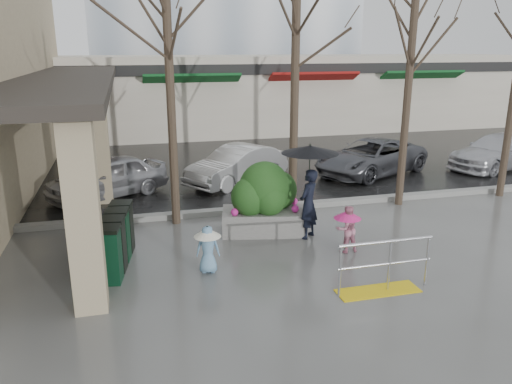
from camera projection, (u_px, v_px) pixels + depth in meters
name	position (u px, v px, depth m)	size (l,w,h in m)	color
ground	(292.00, 272.00, 10.25)	(120.00, 120.00, 0.00)	#51514F
street_asphalt	(178.00, 122.00, 30.68)	(120.00, 36.00, 0.01)	black
curb	(247.00, 210.00, 13.94)	(120.00, 0.30, 0.15)	gray
canopy_slab	(66.00, 74.00, 15.50)	(2.80, 18.00, 0.25)	#2D2823
pillar_front	(83.00, 215.00, 8.35)	(0.55, 0.55, 3.50)	tan
pillar_back	(99.00, 144.00, 14.39)	(0.55, 0.55, 3.50)	tan
storefront_row	(222.00, 94.00, 26.85)	(34.00, 6.74, 4.00)	beige
handrail	(382.00, 273.00, 9.35)	(1.90, 0.50, 1.03)	yellow
tree_west	(167.00, 19.00, 11.68)	(3.20, 3.20, 6.80)	#382B21
tree_midwest	(296.00, 14.00, 12.41)	(3.20, 3.20, 7.00)	#382B21
tree_mideast	(413.00, 31.00, 13.32)	(3.20, 3.20, 6.50)	#382B21
woman	(309.00, 180.00, 11.73)	(1.36, 1.36, 2.31)	black
child_pink	(347.00, 226.00, 11.11)	(0.62, 0.62, 1.08)	pink
child_blue	(208.00, 245.00, 10.09)	(0.56, 0.56, 1.00)	#6D9DC2
planter	(265.00, 199.00, 12.25)	(2.23, 1.45, 1.80)	gray
news_boxes	(116.00, 240.00, 10.43)	(0.79, 2.10, 1.15)	#0C3620
car_a	(107.00, 177.00, 15.21)	(1.49, 3.70, 1.26)	#AAA9AE
car_b	(237.00, 165.00, 16.75)	(1.33, 3.82, 1.26)	silver
car_c	(371.00, 157.00, 17.97)	(2.09, 4.53, 1.26)	#53545A
car_d	(498.00, 152.00, 18.87)	(1.77, 4.34, 1.26)	silver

